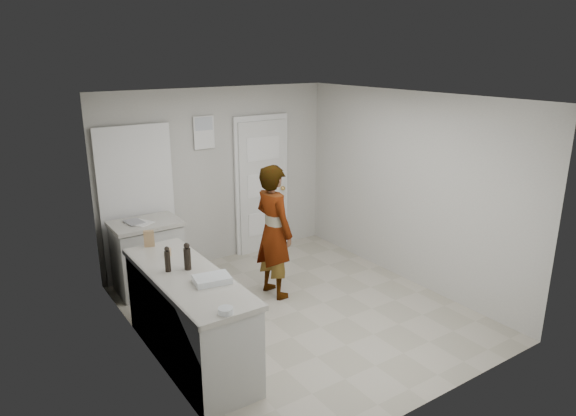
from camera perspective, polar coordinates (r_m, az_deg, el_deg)
ground at (r=6.23m, az=1.10°, el=-11.39°), size 4.00×4.00×0.00m
room_shell at (r=7.35m, az=-8.75°, el=1.52°), size 4.00×4.00×4.00m
main_counter at (r=5.26m, az=-10.93°, el=-12.15°), size 0.64×1.96×0.93m
side_counter at (r=6.81m, az=-15.27°, el=-5.46°), size 0.84×0.61×0.93m
person at (r=6.32m, az=-1.59°, el=-2.62°), size 0.45×0.65×1.68m
cake_mix_box at (r=5.78m, az=-15.18°, el=-3.30°), size 0.12×0.09×0.18m
spice_jar at (r=5.48m, az=-13.13°, el=-4.80°), size 0.05×0.05×0.08m
oil_cruet_a at (r=5.08m, az=-11.13°, el=-5.34°), size 0.07×0.07×0.28m
oil_cruet_b at (r=5.08m, az=-13.25°, el=-5.59°), size 0.06×0.06×0.26m
baking_dish at (r=4.82m, az=-8.43°, el=-7.85°), size 0.36×0.28×0.06m
egg_bowl at (r=4.27m, az=-6.94°, el=-11.24°), size 0.12×0.12×0.05m
papers at (r=6.61m, az=-16.10°, el=-1.58°), size 0.33×0.36×0.01m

